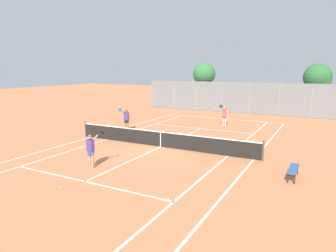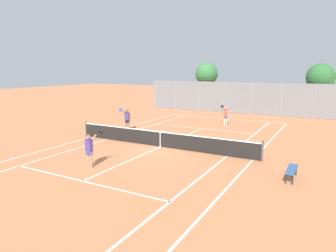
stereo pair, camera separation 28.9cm
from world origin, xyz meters
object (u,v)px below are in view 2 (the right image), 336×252
player_near_side (89,148)px  loose_tennis_ball_3 (164,199)px  tennis_net (160,139)px  loose_tennis_ball_1 (242,124)px  player_far_left (127,119)px  tree_behind_left (206,75)px  player_far_right (226,115)px  loose_tennis_ball_4 (59,187)px  tree_behind_right (321,78)px  loose_tennis_ball_2 (111,135)px  courtside_bench (292,170)px

player_near_side → loose_tennis_ball_3: bearing=-16.6°
tennis_net → loose_tennis_ball_1: tennis_net is taller
loose_tennis_ball_1 → player_far_left: bearing=-135.4°
player_near_side → tree_behind_left: tree_behind_left is taller
player_near_side → player_far_right: 13.59m
player_far_left → player_near_side: bearing=-65.1°
player_far_left → loose_tennis_ball_4: (4.35, -10.39, -0.89)m
tree_behind_left → loose_tennis_ball_3: bearing=-71.1°
loose_tennis_ball_1 → tree_behind_right: bearing=61.4°
loose_tennis_ball_3 → loose_tennis_ball_1: bearing=95.7°
loose_tennis_ball_3 → player_near_side: bearing=163.4°
tennis_net → tree_behind_right: 21.30m
tree_behind_left → player_near_side: bearing=-80.5°
tennis_net → player_far_right: (1.24, 8.50, 0.42)m
player_far_right → loose_tennis_ball_3: size_ratio=26.88×
loose_tennis_ball_1 → tree_behind_right: size_ratio=0.01×
loose_tennis_ball_1 → loose_tennis_ball_3: size_ratio=1.00×
player_near_side → loose_tennis_ball_2: player_near_side is taller
tree_behind_left → tree_behind_right: bearing=-2.0°
player_far_left → tennis_net: bearing=-32.8°
player_far_right → loose_tennis_ball_2: player_far_right is taller
player_near_side → tree_behind_right: tree_behind_right is taller
player_near_side → loose_tennis_ball_3: player_near_side is taller
tree_behind_right → loose_tennis_ball_3: bearing=-98.2°
player_near_side → tree_behind_left: (-4.16, 24.98, 3.00)m
player_far_right → player_near_side: bearing=-99.4°
loose_tennis_ball_1 → courtside_bench: 12.92m
player_far_right → tree_behind_left: bearing=118.9°
player_far_right → player_far_left: bearing=-136.9°
player_far_right → loose_tennis_ball_4: bearing=-95.5°
loose_tennis_ball_4 → tree_behind_right: 28.40m
player_far_left → tree_behind_right: (12.26, 16.64, 2.77)m
loose_tennis_ball_3 → loose_tennis_ball_4: bearing=-166.0°
loose_tennis_ball_4 → courtside_bench: bearing=34.7°
tennis_net → loose_tennis_ball_4: (-0.29, -7.40, -0.48)m
player_near_side → player_far_left: (-3.66, 7.89, 0.00)m
player_near_side → tree_behind_right: bearing=70.7°
player_far_left → loose_tennis_ball_4: player_far_left is taller
loose_tennis_ball_1 → tree_behind_right: (5.34, 9.82, 3.66)m
player_near_side → tree_behind_right: 26.15m
player_far_left → loose_tennis_ball_2: size_ratio=26.88×
player_far_left → loose_tennis_ball_3: (8.54, -9.34, -0.89)m
loose_tennis_ball_1 → loose_tennis_ball_4: bearing=-98.5°
tennis_net → tree_behind_left: 21.01m
player_near_side → player_far_right: same height
player_far_right → loose_tennis_ball_4: 16.00m
tennis_net → player_far_left: 5.54m
player_far_left → tree_behind_right: 20.86m
player_far_left → player_far_right: same height
loose_tennis_ball_3 → loose_tennis_ball_4: 4.31m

